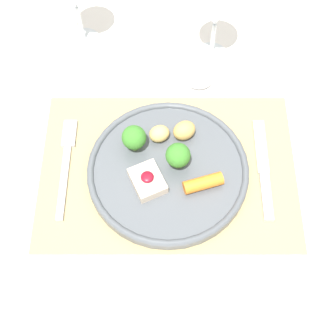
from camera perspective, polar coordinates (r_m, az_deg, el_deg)
The scene contains 8 objects.
ground_plane at distance 1.52m, azimuth -0.17°, elevation -13.49°, with size 8.00×8.00×0.00m, color brown.
dining_table at distance 0.90m, azimuth -0.28°, elevation -2.95°, with size 1.32×1.01×0.75m.
placemat at distance 0.82m, azimuth -0.30°, elevation -0.18°, with size 0.45×0.31×0.00m, color #9E895B.
dinner_plate at distance 0.80m, azimuth -0.12°, elevation -0.00°, with size 0.28×0.28×0.07m.
fork at distance 0.84m, azimuth -12.57°, elevation 0.92°, with size 0.02×0.20×0.01m.
knife at distance 0.83m, azimuth 11.33°, elevation -0.84°, with size 0.02×0.20×0.01m.
spoon at distance 0.92m, azimuth 2.29°, elevation 10.59°, with size 0.18×0.04×0.02m.
wine_glass_near at distance 0.89m, azimuth 5.61°, elevation 18.58°, with size 0.08×0.08×0.17m.
Camera 1 is at (0.00, -0.38, 1.47)m, focal length 50.00 mm.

